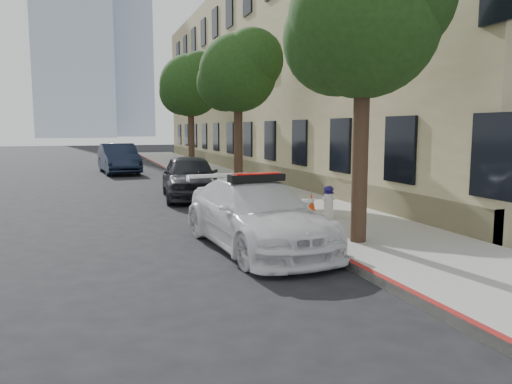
{
  "coord_description": "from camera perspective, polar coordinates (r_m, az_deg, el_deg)",
  "views": [
    {
      "loc": [
        -1.98,
        -10.27,
        2.32
      ],
      "look_at": [
        1.3,
        -0.59,
        1.0
      ],
      "focal_mm": 35.0,
      "sensor_mm": 36.0,
      "label": 1
    }
  ],
  "objects": [
    {
      "name": "police_car",
      "position": [
        9.64,
        0.07,
        -2.56
      ],
      "size": [
        2.19,
        4.64,
        1.46
      ],
      "rotation": [
        0.0,
        0.0,
        0.08
      ],
      "color": "white",
      "rests_on": "ground"
    },
    {
      "name": "fire_hydrant",
      "position": [
        12.23,
        8.29,
        -1.15
      ],
      "size": [
        0.33,
        0.3,
        0.78
      ],
      "rotation": [
        0.0,
        0.0,
        0.14
      ],
      "color": "white",
      "rests_on": "sidewalk"
    },
    {
      "name": "parked_car_far",
      "position": [
        26.49,
        -15.42,
        3.71
      ],
      "size": [
        2.01,
        4.74,
        1.52
      ],
      "primitive_type": "imported",
      "rotation": [
        0.0,
        0.0,
        0.09
      ],
      "color": "black",
      "rests_on": "ground"
    },
    {
      "name": "ground",
      "position": [
        10.72,
        -7.66,
        -5.21
      ],
      "size": [
        120.0,
        120.0,
        0.0
      ],
      "primitive_type": "plane",
      "color": "black",
      "rests_on": "ground"
    },
    {
      "name": "traffic_cone",
      "position": [
        12.16,
        6.34,
        -1.5
      ],
      "size": [
        0.35,
        0.35,
        0.62
      ],
      "rotation": [
        0.0,
        0.0,
        0.07
      ],
      "color": "black",
      "rests_on": "sidewalk"
    },
    {
      "name": "tree_near",
      "position": [
        9.81,
        12.42,
        18.68
      ],
      "size": [
        2.92,
        2.82,
        5.62
      ],
      "color": "black",
      "rests_on": "sidewalk"
    },
    {
      "name": "building",
      "position": [
        27.77,
        5.24,
        12.85
      ],
      "size": [
        8.0,
        36.0,
        10.0
      ],
      "primitive_type": "cube",
      "color": "tan",
      "rests_on": "ground"
    },
    {
      "name": "curb_strip",
      "position": [
        20.8,
        -7.41,
        1.09
      ],
      "size": [
        0.12,
        50.0,
        0.15
      ],
      "primitive_type": "cube",
      "color": "maroon",
      "rests_on": "ground"
    },
    {
      "name": "tree_far",
      "position": [
        24.84,
        -7.42,
        12.05
      ],
      "size": [
        3.1,
        3.0,
        5.81
      ],
      "color": "black",
      "rests_on": "sidewalk"
    },
    {
      "name": "tower_left",
      "position": [
        133.2,
        -20.31,
        18.89
      ],
      "size": [
        18.0,
        14.0,
        60.0
      ],
      "primitive_type": "cube",
      "color": "#9EA8B7",
      "rests_on": "ground"
    },
    {
      "name": "parked_car_mid",
      "position": [
        16.58,
        -7.58,
        1.77
      ],
      "size": [
        2.14,
        4.41,
        1.45
      ],
      "primitive_type": "imported",
      "rotation": [
        0.0,
        0.0,
        -0.1
      ],
      "color": "#212329",
      "rests_on": "ground"
    },
    {
      "name": "sidewalk",
      "position": [
        21.15,
        -3.32,
        1.24
      ],
      "size": [
        3.2,
        50.0,
        0.15
      ],
      "primitive_type": "cube",
      "color": "gray",
      "rests_on": "ground"
    },
    {
      "name": "tree_mid",
      "position": [
        17.09,
        -1.97,
        13.53
      ],
      "size": [
        2.77,
        2.64,
        5.43
      ],
      "color": "black",
      "rests_on": "sidewalk"
    },
    {
      "name": "tower_right",
      "position": [
        147.01,
        -14.77,
        14.79
      ],
      "size": [
        14.0,
        14.0,
        44.0
      ],
      "primitive_type": "cube",
      "color": "#9EA8B7",
      "rests_on": "ground"
    }
  ]
}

